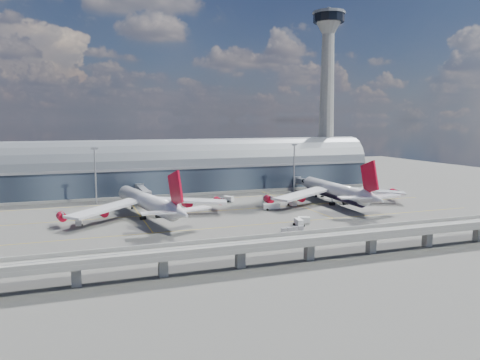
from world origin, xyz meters
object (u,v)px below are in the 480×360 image
object	(u,v)px
service_truck_5	(229,199)
cargo_train_2	(408,227)
service_truck_2	(272,207)
service_truck_4	(292,203)
airliner_right	(336,191)
service_truck_1	(304,220)
cargo_train_0	(292,229)
control_tower	(327,97)
service_truck_0	(79,222)
cargo_train_1	(265,245)
floodlight_mast_left	(95,174)
airliner_left	(149,202)
floodlight_mast_right	(294,167)
service_truck_3	(299,222)

from	to	relation	value
service_truck_5	cargo_train_2	xyz separation A→B (m)	(41.56, -73.92, -0.49)
service_truck_2	service_truck_4	xyz separation A→B (m)	(12.32, 5.10, 0.15)
airliner_right	service_truck_5	distance (m)	49.69
service_truck_1	cargo_train_0	bearing A→B (deg)	160.98
control_tower	airliner_right	xyz separation A→B (m)	(-32.40, -65.90, -45.79)
service_truck_0	cargo_train_1	distance (m)	72.82
service_truck_2	cargo_train_1	bearing A→B (deg)	165.40
service_truck_0	cargo_train_1	world-z (taller)	service_truck_0
floodlight_mast_left	service_truck_4	distance (m)	89.90
service_truck_1	service_truck_4	distance (m)	36.09
airliner_left	service_truck_1	world-z (taller)	airliner_left
airliner_left	cargo_train_1	distance (m)	61.35
floodlight_mast_right	service_truck_1	world-z (taller)	floodlight_mast_right
service_truck_4	cargo_train_0	xyz separation A→B (m)	(-21.48, -43.58, -0.71)
cargo_train_1	service_truck_0	bearing A→B (deg)	34.44
airliner_left	cargo_train_1	size ratio (longest dim) A/B	6.38
airliner_right	cargo_train_1	bearing A→B (deg)	-133.55
control_tower	floodlight_mast_left	bearing A→B (deg)	-168.28
control_tower	cargo_train_0	world-z (taller)	control_tower
floodlight_mast_right	service_truck_1	xyz separation A→B (m)	(-30.38, -69.48, -12.36)
control_tower	service_truck_4	distance (m)	96.86
service_truck_0	service_truck_2	distance (m)	77.79
control_tower	service_truck_3	size ratio (longest dim) A/B	18.64
floodlight_mast_right	service_truck_5	size ratio (longest dim) A/B	4.52
floodlight_mast_left	airliner_right	distance (m)	109.65
control_tower	service_truck_2	world-z (taller)	control_tower
service_truck_1	service_truck_0	bearing A→B (deg)	97.21
floodlight_mast_right	service_truck_0	size ratio (longest dim) A/B	4.08
service_truck_5	floodlight_mast_left	bearing A→B (deg)	136.79
floodlight_mast_left	cargo_train_1	bearing A→B (deg)	-65.56
airliner_left	cargo_train_1	world-z (taller)	airliner_left
service_truck_2	cargo_train_1	xyz separation A→B (m)	(-26.12, -54.63, -0.40)
service_truck_2	service_truck_3	distance (m)	31.77
service_truck_2	cargo_train_0	world-z (taller)	service_truck_2
floodlight_mast_left	service_truck_5	distance (m)	61.67
floodlight_mast_right	service_truck_4	size ratio (longest dim) A/B	4.83
floodlight_mast_right	cargo_train_0	bearing A→B (deg)	-116.71
floodlight_mast_left	cargo_train_0	xyz separation A→B (m)	(60.23, -79.05, -12.84)
control_tower	service_truck_2	bearing A→B (deg)	-133.74
airliner_left	airliner_right	size ratio (longest dim) A/B	0.99
cargo_train_2	floodlight_mast_left	bearing A→B (deg)	78.85
airliner_left	cargo_train_2	size ratio (longest dim) A/B	10.18
service_truck_2	cargo_train_2	size ratio (longest dim) A/B	1.07
service_truck_1	service_truck_4	bearing A→B (deg)	5.87
service_truck_4	cargo_train_0	bearing A→B (deg)	-110.95
floodlight_mast_right	cargo_train_2	bearing A→B (deg)	-90.07
service_truck_0	floodlight_mast_right	bearing A→B (deg)	25.90
service_truck_2	cargo_train_1	size ratio (longest dim) A/B	0.67
service_truck_0	cargo_train_0	distance (m)	77.09
control_tower	cargo_train_1	xyz separation A→B (m)	(-91.73, -123.20, -50.69)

